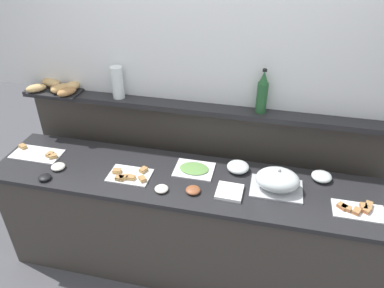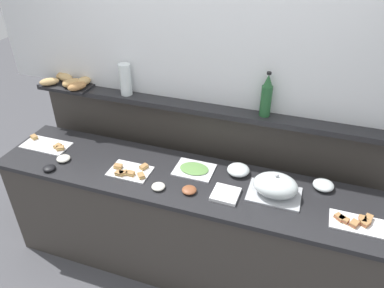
# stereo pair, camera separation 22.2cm
# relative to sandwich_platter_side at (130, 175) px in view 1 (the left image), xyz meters

# --- Properties ---
(ground_plane) EXTENTS (12.00, 12.00, 0.00)m
(ground_plane) POSITION_rel_sandwich_platter_side_xyz_m (0.40, 0.67, -0.90)
(ground_plane) COLOR #4C4C51
(buffet_counter) EXTENTS (2.80, 0.60, 0.89)m
(buffet_counter) POSITION_rel_sandwich_platter_side_xyz_m (0.40, 0.07, -0.46)
(buffet_counter) COLOR #3D3833
(buffet_counter) RESTS_ON ground_plane
(back_ledge_unit) EXTENTS (2.82, 0.22, 1.26)m
(back_ledge_unit) POSITION_rel_sandwich_platter_side_xyz_m (0.40, 0.55, -0.24)
(back_ledge_unit) COLOR #3D3833
(back_ledge_unit) RESTS_ON ground_plane
(upper_wall_panel) EXTENTS (3.42, 0.08, 1.34)m
(upper_wall_panel) POSITION_rel_sandwich_platter_side_xyz_m (0.40, 0.57, 1.02)
(upper_wall_panel) COLOR silver
(upper_wall_panel) RESTS_ON back_ledge_unit
(sandwich_platter_side) EXTENTS (0.29, 0.20, 0.04)m
(sandwich_platter_side) POSITION_rel_sandwich_platter_side_xyz_m (0.00, 0.00, 0.00)
(sandwich_platter_side) COLOR white
(sandwich_platter_side) RESTS_ON buffet_counter
(sandwich_platter_rear) EXTENTS (0.31, 0.17, 0.04)m
(sandwich_platter_rear) POSITION_rel_sandwich_platter_side_xyz_m (1.49, -0.01, 0.00)
(sandwich_platter_rear) COLOR white
(sandwich_platter_rear) RESTS_ON buffet_counter
(sandwich_platter_front) EXTENTS (0.37, 0.19, 0.04)m
(sandwich_platter_front) POSITION_rel_sandwich_platter_side_xyz_m (-0.77, 0.10, -0.00)
(sandwich_platter_front) COLOR white
(sandwich_platter_front) RESTS_ON buffet_counter
(cold_cuts_platter) EXTENTS (0.28, 0.22, 0.02)m
(cold_cuts_platter) POSITION_rel_sandwich_platter_side_xyz_m (0.42, 0.17, -0.00)
(cold_cuts_platter) COLOR silver
(cold_cuts_platter) RESTS_ON buffet_counter
(serving_cloche) EXTENTS (0.34, 0.24, 0.17)m
(serving_cloche) POSITION_rel_sandwich_platter_side_xyz_m (1.00, 0.09, 0.06)
(serving_cloche) COLOR #B7BABF
(serving_cloche) RESTS_ON buffet_counter
(glass_bowl_large) EXTENTS (0.14, 0.14, 0.05)m
(glass_bowl_large) POSITION_rel_sandwich_platter_side_xyz_m (1.29, 0.27, 0.01)
(glass_bowl_large) COLOR silver
(glass_bowl_large) RESTS_ON buffet_counter
(glass_bowl_medium) EXTENTS (0.16, 0.16, 0.06)m
(glass_bowl_medium) POSITION_rel_sandwich_platter_side_xyz_m (0.72, 0.24, 0.02)
(glass_bowl_medium) COLOR silver
(glass_bowl_medium) RESTS_ON buffet_counter
(condiment_bowl_dark) EXTENTS (0.10, 0.10, 0.03)m
(condiment_bowl_dark) POSITION_rel_sandwich_platter_side_xyz_m (-0.53, -0.03, 0.01)
(condiment_bowl_dark) COLOR silver
(condiment_bowl_dark) RESTS_ON buffet_counter
(condiment_bowl_red) EXTENTS (0.09, 0.09, 0.03)m
(condiment_bowl_red) POSITION_rel_sandwich_platter_side_xyz_m (-0.56, -0.16, 0.00)
(condiment_bowl_red) COLOR black
(condiment_bowl_red) RESTS_ON buffet_counter
(condiment_bowl_teal) EXTENTS (0.10, 0.10, 0.03)m
(condiment_bowl_teal) POSITION_rel_sandwich_platter_side_xyz_m (0.46, -0.06, 0.01)
(condiment_bowl_teal) COLOR brown
(condiment_bowl_teal) RESTS_ON buffet_counter
(condiment_bowl_cream) EXTENTS (0.09, 0.09, 0.03)m
(condiment_bowl_cream) POSITION_rel_sandwich_platter_side_xyz_m (0.26, -0.09, 0.00)
(condiment_bowl_cream) COLOR silver
(condiment_bowl_cream) RESTS_ON buffet_counter
(napkin_stack) EXTENTS (0.18, 0.18, 0.02)m
(napkin_stack) POSITION_rel_sandwich_platter_side_xyz_m (0.70, -0.02, -0.00)
(napkin_stack) COLOR white
(napkin_stack) RESTS_ON buffet_counter
(wine_bottle_green) EXTENTS (0.08, 0.08, 0.32)m
(wine_bottle_green) POSITION_rel_sandwich_platter_side_xyz_m (0.83, 0.47, 0.49)
(wine_bottle_green) COLOR #23562D
(wine_bottle_green) RESTS_ON back_ledge_unit
(bread_basket) EXTENTS (0.42, 0.34, 0.08)m
(bread_basket) POSITION_rel_sandwich_platter_side_xyz_m (-0.74, 0.46, 0.39)
(bread_basket) COLOR black
(bread_basket) RESTS_ON back_ledge_unit
(water_carafe) EXTENTS (0.09, 0.09, 0.24)m
(water_carafe) POSITION_rel_sandwich_platter_side_xyz_m (-0.23, 0.47, 0.47)
(water_carafe) COLOR silver
(water_carafe) RESTS_ON back_ledge_unit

